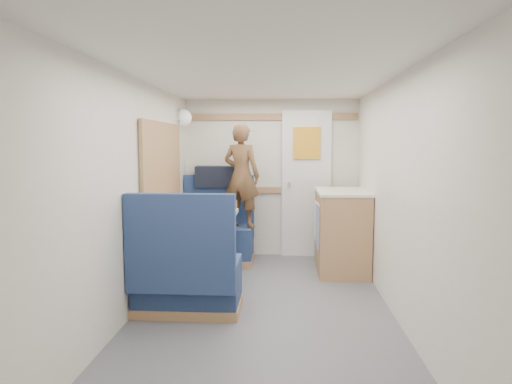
# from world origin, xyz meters

# --- Properties ---
(floor) EXTENTS (4.50, 4.50, 0.00)m
(floor) POSITION_xyz_m (0.00, 0.00, 0.00)
(floor) COLOR #515156
(floor) RESTS_ON ground
(ceiling) EXTENTS (4.50, 4.50, 0.00)m
(ceiling) POSITION_xyz_m (0.00, 0.00, 2.00)
(ceiling) COLOR silver
(ceiling) RESTS_ON wall_back
(wall_back) EXTENTS (2.20, 0.02, 2.00)m
(wall_back) POSITION_xyz_m (0.00, 2.25, 1.00)
(wall_back) COLOR silver
(wall_back) RESTS_ON floor
(wall_left) EXTENTS (0.02, 4.50, 2.00)m
(wall_left) POSITION_xyz_m (-1.10, 0.00, 1.00)
(wall_left) COLOR silver
(wall_left) RESTS_ON floor
(wall_right) EXTENTS (0.02, 4.50, 2.00)m
(wall_right) POSITION_xyz_m (1.10, 0.00, 1.00)
(wall_right) COLOR silver
(wall_right) RESTS_ON floor
(oak_trim_low) EXTENTS (2.15, 0.02, 0.08)m
(oak_trim_low) POSITION_xyz_m (0.00, 2.23, 0.85)
(oak_trim_low) COLOR olive
(oak_trim_low) RESTS_ON wall_back
(oak_trim_high) EXTENTS (2.15, 0.02, 0.08)m
(oak_trim_high) POSITION_xyz_m (0.00, 2.23, 1.78)
(oak_trim_high) COLOR olive
(oak_trim_high) RESTS_ON wall_back
(side_window) EXTENTS (0.04, 1.30, 0.72)m
(side_window) POSITION_xyz_m (-1.08, 1.00, 1.25)
(side_window) COLOR #96A68D
(side_window) RESTS_ON wall_left
(rear_door) EXTENTS (0.62, 0.12, 1.86)m
(rear_door) POSITION_xyz_m (0.45, 2.22, 0.97)
(rear_door) COLOR white
(rear_door) RESTS_ON wall_back
(dinette_table) EXTENTS (0.62, 0.92, 0.72)m
(dinette_table) POSITION_xyz_m (-0.65, 1.00, 0.57)
(dinette_table) COLOR white
(dinette_table) RESTS_ON floor
(bench_far) EXTENTS (0.90, 0.59, 1.05)m
(bench_far) POSITION_xyz_m (-0.65, 1.86, 0.30)
(bench_far) COLOR #17204B
(bench_far) RESTS_ON floor
(bench_near) EXTENTS (0.90, 0.59, 1.05)m
(bench_near) POSITION_xyz_m (-0.65, 0.14, 0.30)
(bench_near) COLOR #17204B
(bench_near) RESTS_ON floor
(ledge) EXTENTS (0.90, 0.14, 0.04)m
(ledge) POSITION_xyz_m (-0.65, 2.12, 0.88)
(ledge) COLOR olive
(ledge) RESTS_ON bench_far
(dome_light) EXTENTS (0.20, 0.20, 0.20)m
(dome_light) POSITION_xyz_m (-1.04, 1.85, 1.75)
(dome_light) COLOR white
(dome_light) RESTS_ON wall_left
(galley_counter) EXTENTS (0.57, 0.92, 0.92)m
(galley_counter) POSITION_xyz_m (0.82, 1.55, 0.47)
(galley_counter) COLOR olive
(galley_counter) RESTS_ON floor
(person) EXTENTS (0.52, 0.43, 1.23)m
(person) POSITION_xyz_m (-0.34, 1.79, 1.06)
(person) COLOR brown
(person) RESTS_ON bench_far
(duffel_bag) EXTENTS (0.56, 0.29, 0.26)m
(duffel_bag) POSITION_xyz_m (-0.67, 2.12, 1.03)
(duffel_bag) COLOR black
(duffel_bag) RESTS_ON ledge
(tray) EXTENTS (0.26, 0.33, 0.02)m
(tray) POSITION_xyz_m (-0.57, 0.68, 0.73)
(tray) COLOR silver
(tray) RESTS_ON dinette_table
(orange_fruit) EXTENTS (0.07, 0.07, 0.07)m
(orange_fruit) POSITION_xyz_m (-0.46, 0.99, 0.77)
(orange_fruit) COLOR #D95209
(orange_fruit) RESTS_ON tray
(cheese_block) EXTENTS (0.12, 0.09, 0.04)m
(cheese_block) POSITION_xyz_m (-0.66, 0.87, 0.76)
(cheese_block) COLOR #E9D487
(cheese_block) RESTS_ON tray
(wine_glass) EXTENTS (0.08, 0.08, 0.17)m
(wine_glass) POSITION_xyz_m (-0.62, 0.95, 0.84)
(wine_glass) COLOR white
(wine_glass) RESTS_ON dinette_table
(tumbler_left) EXTENTS (0.07, 0.07, 0.12)m
(tumbler_left) POSITION_xyz_m (-0.73, 0.76, 0.78)
(tumbler_left) COLOR white
(tumbler_left) RESTS_ON dinette_table
(beer_glass) EXTENTS (0.06, 0.06, 0.10)m
(beer_glass) POSITION_xyz_m (-0.49, 1.18, 0.77)
(beer_glass) COLOR brown
(beer_glass) RESTS_ON dinette_table
(pepper_grinder) EXTENTS (0.04, 0.04, 0.11)m
(pepper_grinder) POSITION_xyz_m (-0.66, 1.08, 0.77)
(pepper_grinder) COLOR black
(pepper_grinder) RESTS_ON dinette_table
(salt_grinder) EXTENTS (0.04, 0.04, 0.09)m
(salt_grinder) POSITION_xyz_m (-0.61, 1.14, 0.77)
(salt_grinder) COLOR white
(salt_grinder) RESTS_ON dinette_table
(bread_loaf) EXTENTS (0.13, 0.23, 0.09)m
(bread_loaf) POSITION_xyz_m (-0.43, 1.38, 0.77)
(bread_loaf) COLOR olive
(bread_loaf) RESTS_ON dinette_table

